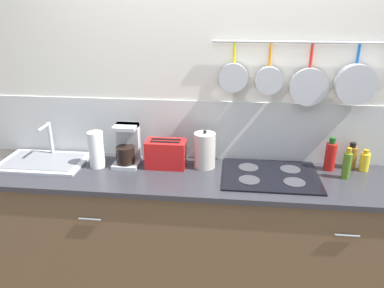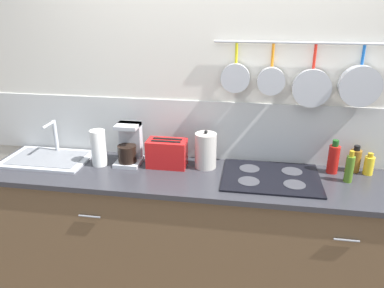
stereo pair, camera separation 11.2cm
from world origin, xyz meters
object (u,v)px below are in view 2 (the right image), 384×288
object	(u,v)px
coffee_maker	(129,146)
bottle_olive_oil	(369,165)
paper_towel_roll	(99,148)
bottle_sesame_oil	(349,168)
bottle_vinegar	(333,158)
kettle	(206,150)
toaster	(167,153)
bottle_hot_sauce	(355,160)

from	to	relation	value
coffee_maker	bottle_olive_oil	distance (m)	1.59
paper_towel_roll	bottle_sesame_oil	world-z (taller)	paper_towel_roll
bottle_vinegar	kettle	bearing A→B (deg)	-176.70
bottle_vinegar	bottle_olive_oil	xyz separation A→B (m)	(0.23, 0.01, -0.04)
toaster	bottle_sesame_oil	bearing A→B (deg)	-2.16
coffee_maker	toaster	world-z (taller)	coffee_maker
bottle_sesame_oil	bottle_hot_sauce	size ratio (longest dim) A/B	1.14
bottle_hot_sauce	bottle_sesame_oil	bearing A→B (deg)	-113.67
bottle_sesame_oil	bottle_olive_oil	bearing A→B (deg)	41.37
bottle_hot_sauce	toaster	bearing A→B (deg)	-174.28
coffee_maker	bottle_vinegar	world-z (taller)	coffee_maker
paper_towel_roll	bottle_hot_sauce	size ratio (longest dim) A/B	1.38
paper_towel_roll	toaster	distance (m)	0.47
paper_towel_roll	bottle_sesame_oil	xyz separation A→B (m)	(1.63, 0.01, -0.03)
coffee_maker	bottle_vinegar	xyz separation A→B (m)	(1.36, 0.05, -0.02)
coffee_maker	paper_towel_roll	bearing A→B (deg)	-158.11
paper_towel_roll	bottle_sesame_oil	distance (m)	1.63
toaster	bottle_vinegar	size ratio (longest dim) A/B	1.24
bottle_sesame_oil	bottle_hot_sauce	xyz separation A→B (m)	(0.07, 0.17, -0.01)
coffee_maker	bottle_olive_oil	xyz separation A→B (m)	(1.59, 0.06, -0.05)
toaster	bottle_sesame_oil	distance (m)	1.17
kettle	bottle_vinegar	world-z (taller)	kettle
kettle	bottle_sesame_oil	bearing A→B (deg)	-4.71
coffee_maker	kettle	xyz separation A→B (m)	(0.53, 0.00, 0.00)
bottle_hot_sauce	coffee_maker	bearing A→B (deg)	-176.30
kettle	bottle_sesame_oil	xyz separation A→B (m)	(0.90, -0.07, -0.03)
kettle	bottle_hot_sauce	size ratio (longest dim) A/B	1.46
coffee_maker	bottle_hot_sauce	size ratio (longest dim) A/B	1.56
kettle	bottle_olive_oil	xyz separation A→B (m)	(1.06, 0.06, -0.06)
toaster	paper_towel_roll	bearing A→B (deg)	-173.80
toaster	bottle_hot_sauce	bearing A→B (deg)	5.72
toaster	bottle_hot_sauce	world-z (taller)	toaster
paper_towel_roll	bottle_vinegar	world-z (taller)	paper_towel_roll
kettle	bottle_olive_oil	distance (m)	1.06
kettle	bottle_hot_sauce	distance (m)	0.98
paper_towel_roll	bottle_olive_oil	distance (m)	1.79
paper_towel_roll	kettle	size ratio (longest dim) A/B	0.94
paper_towel_roll	bottle_sesame_oil	size ratio (longest dim) A/B	1.20
paper_towel_roll	kettle	bearing A→B (deg)	6.39
bottle_vinegar	bottle_hot_sauce	size ratio (longest dim) A/B	1.25
coffee_maker	bottle_vinegar	distance (m)	1.36
kettle	bottle_sesame_oil	size ratio (longest dim) A/B	1.28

